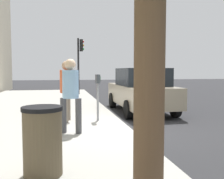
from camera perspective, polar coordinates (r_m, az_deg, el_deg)
ground_plane at (r=7.25m, az=3.52°, el=-9.17°), size 80.00×80.00×0.00m
sidewalk_slab at (r=7.11m, az=-20.90°, el=-9.09°), size 28.00×6.00×0.15m
parking_meter at (r=7.82m, az=-3.17°, el=0.46°), size 0.36×0.12×1.41m
pedestrian_at_meter at (r=7.84m, az=-10.03°, el=0.87°), size 0.54×0.40×1.82m
pedestrian_bystander at (r=6.31m, az=-9.16°, el=0.04°), size 0.39×0.51×1.81m
parked_sedan_near at (r=10.45m, az=6.39°, el=-0.11°), size 4.40×1.97×1.77m
traffic_signal at (r=16.84m, az=-7.13°, el=7.24°), size 0.24×0.44×3.60m
trash_bin at (r=3.95m, az=-15.10°, el=-10.89°), size 0.59×0.59×1.01m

